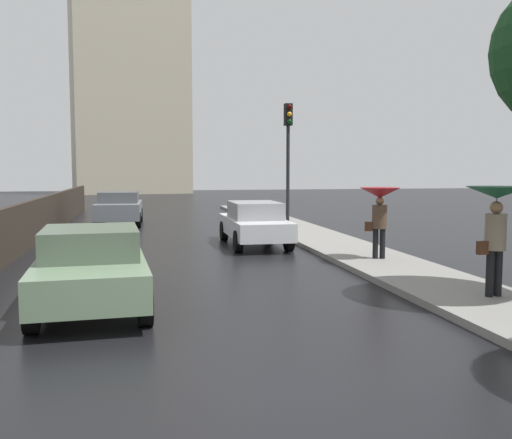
% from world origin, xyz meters
% --- Properties ---
extents(ground, '(120.00, 120.00, 0.00)m').
position_xyz_m(ground, '(0.00, 0.00, 0.00)').
color(ground, black).
extents(car_green_near_kerb, '(2.07, 4.09, 1.42)m').
position_xyz_m(car_green_near_kerb, '(-1.73, 4.58, 0.74)').
color(car_green_near_kerb, slate).
rests_on(car_green_near_kerb, ground).
extents(car_white_mid_road, '(1.76, 4.45, 1.40)m').
position_xyz_m(car_white_mid_road, '(2.68, 12.20, 0.73)').
color(car_white_mid_road, silver).
rests_on(car_white_mid_road, ground).
extents(car_grey_far_ahead, '(2.01, 3.99, 1.46)m').
position_xyz_m(car_grey_far_ahead, '(-1.80, 19.76, 0.77)').
color(car_grey_far_ahead, slate).
rests_on(car_grey_far_ahead, ground).
extents(pedestrian_with_umbrella_near, '(1.04, 1.04, 1.83)m').
position_xyz_m(pedestrian_with_umbrella_near, '(5.13, 8.06, 1.60)').
color(pedestrian_with_umbrella_near, black).
rests_on(pedestrian_with_umbrella_near, sidewalk_strip).
extents(pedestrian_with_umbrella_far, '(1.09, 1.09, 1.99)m').
position_xyz_m(pedestrian_with_umbrella_far, '(5.39, 3.53, 1.72)').
color(pedestrian_with_umbrella_far, black).
rests_on(pedestrian_with_umbrella_far, sidewalk_strip).
extents(traffic_light, '(0.26, 0.39, 4.54)m').
position_xyz_m(traffic_light, '(4.16, 13.65, 3.27)').
color(traffic_light, black).
rests_on(traffic_light, sidewalk_strip).
extents(distant_tower, '(12.31, 10.88, 40.60)m').
position_xyz_m(distant_tower, '(-1.96, 54.88, 17.38)').
color(distant_tower, '#B2A88E').
rests_on(distant_tower, ground).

